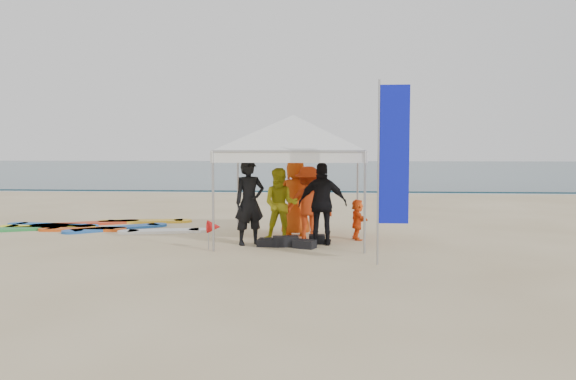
% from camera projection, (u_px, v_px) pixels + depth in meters
% --- Properties ---
extents(ground, '(120.00, 120.00, 0.00)m').
position_uv_depth(ground, '(242.00, 261.00, 10.80)').
color(ground, beige).
rests_on(ground, ground).
extents(ocean, '(160.00, 84.00, 0.08)m').
position_uv_depth(ocean, '(317.00, 167.00, 70.48)').
color(ocean, '#0C2633').
rests_on(ocean, ground).
extents(shoreline_foam, '(160.00, 1.20, 0.01)m').
position_uv_depth(shoreline_foam, '(298.00, 192.00, 28.90)').
color(shoreline_foam, silver).
rests_on(shoreline_foam, ground).
extents(person_black_a, '(0.84, 0.75, 1.93)m').
position_uv_depth(person_black_a, '(250.00, 202.00, 12.65)').
color(person_black_a, black).
rests_on(person_black_a, ground).
extents(person_yellow, '(0.86, 0.68, 1.72)m').
position_uv_depth(person_yellow, '(281.00, 204.00, 13.23)').
color(person_yellow, gold).
rests_on(person_yellow, ground).
extents(person_orange_a, '(1.13, 0.65, 1.75)m').
position_uv_depth(person_orange_a, '(308.00, 203.00, 13.46)').
color(person_orange_a, red).
rests_on(person_orange_a, ground).
extents(person_black_b, '(1.10, 0.47, 1.86)m').
position_uv_depth(person_black_b, '(323.00, 204.00, 12.61)').
color(person_black_b, black).
rests_on(person_black_b, ground).
extents(person_orange_b, '(0.98, 0.67, 1.94)m').
position_uv_depth(person_orange_b, '(296.00, 197.00, 13.97)').
color(person_orange_b, '#DA5013').
rests_on(person_orange_b, ground).
extents(person_seated, '(0.47, 0.94, 0.97)m').
position_uv_depth(person_seated, '(357.00, 220.00, 13.38)').
color(person_seated, '#FF5616').
rests_on(person_seated, ground).
extents(canopy_tent, '(4.49, 4.49, 3.39)m').
position_uv_depth(canopy_tent, '(293.00, 115.00, 13.13)').
color(canopy_tent, '#A5A5A8').
rests_on(canopy_tent, ground).
extents(feather_flag, '(0.58, 0.04, 3.43)m').
position_uv_depth(feather_flag, '(393.00, 157.00, 10.30)').
color(feather_flag, '#A5A5A8').
rests_on(feather_flag, ground).
extents(marker_pennant, '(0.28, 0.28, 0.64)m').
position_uv_depth(marker_pennant, '(214.00, 227.00, 12.03)').
color(marker_pennant, '#A5A5A8').
rests_on(marker_pennant, ground).
extents(gear_pile, '(1.51, 1.01, 0.22)m').
position_uv_depth(gear_pile, '(290.00, 242.00, 12.51)').
color(gear_pile, black).
rests_on(gear_pile, ground).
extents(surfboard_spread, '(5.71, 2.89, 0.07)m').
position_uv_depth(surfboard_spread, '(90.00, 226.00, 15.50)').
color(surfboard_spread, yellow).
rests_on(surfboard_spread, ground).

